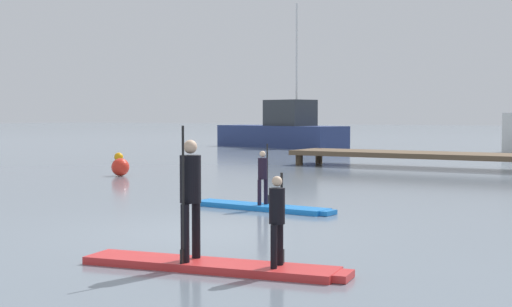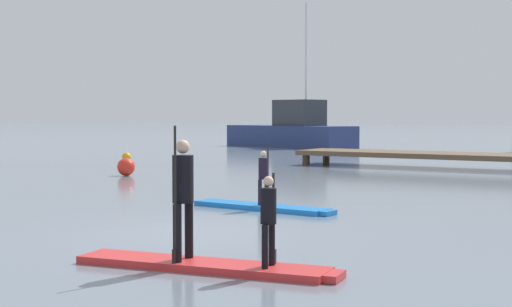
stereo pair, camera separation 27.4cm
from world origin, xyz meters
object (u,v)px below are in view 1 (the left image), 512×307
(paddler_child_front, at_px, (277,216))
(mooring_buoy_mid, at_px, (119,157))
(mooring_buoy_far, at_px, (120,167))
(paddler_child_solo, at_px, (263,174))
(paddleboard_near, at_px, (262,207))
(paddler_adult, at_px, (190,191))
(fishing_boat_green_midground, at_px, (283,131))
(paddleboard_far, at_px, (214,266))

(paddler_child_front, relative_size, mooring_buoy_mid, 3.09)
(paddler_child_front, distance_m, mooring_buoy_far, 15.47)
(paddler_child_solo, bearing_deg, paddleboard_near, -106.26)
(paddler_child_solo, bearing_deg, paddler_child_front, -57.92)
(paddler_child_solo, relative_size, paddler_adult, 0.73)
(paddler_child_solo, height_order, mooring_buoy_far, paddler_child_solo)
(paddler_child_front, relative_size, fishing_boat_green_midground, 0.13)
(paddleboard_near, bearing_deg, paddler_child_solo, 73.74)
(paddleboard_near, relative_size, paddler_adult, 1.91)
(paddler_child_solo, height_order, paddleboard_far, paddler_child_solo)
(paddleboard_near, height_order, paddler_child_front, paddler_child_front)
(paddler_child_front, bearing_deg, mooring_buoy_far, 138.17)
(mooring_buoy_mid, bearing_deg, fishing_boat_green_midground, 92.21)
(paddler_child_solo, distance_m, mooring_buoy_far, 9.54)
(paddleboard_near, relative_size, paddleboard_far, 0.92)
(paddleboard_near, height_order, fishing_boat_green_midground, fishing_boat_green_midground)
(paddler_adult, height_order, paddler_child_front, paddler_adult)
(mooring_buoy_mid, xyz_separation_m, mooring_buoy_far, (4.99, -5.60, 0.10))
(paddleboard_far, xyz_separation_m, fishing_boat_green_midground, (-16.27, 31.10, 0.90))
(paddleboard_near, relative_size, paddler_child_front, 2.87)
(paddler_adult, height_order, mooring_buoy_mid, paddler_adult)
(paddler_child_front, height_order, fishing_boat_green_midground, fishing_boat_green_midground)
(paddleboard_far, bearing_deg, mooring_buoy_far, 135.61)
(paddler_adult, relative_size, fishing_boat_green_midground, 0.20)
(paddleboard_near, bearing_deg, fishing_boat_green_midground, 118.21)
(paddleboard_near, height_order, paddleboard_far, same)
(paddler_adult, relative_size, paddler_child_front, 1.51)
(paddler_adult, bearing_deg, paddleboard_near, 111.73)
(paddleboard_near, distance_m, mooring_buoy_far, 9.54)
(paddleboard_far, height_order, paddler_adult, paddler_adult)
(paddleboard_near, bearing_deg, paddler_child_front, -57.83)
(paddler_child_front, xyz_separation_m, fishing_boat_green_midground, (-17.10, 30.95, 0.22))
(paddler_child_solo, distance_m, mooring_buoy_mid, 16.86)
(mooring_buoy_far, bearing_deg, paddleboard_far, -44.39)
(paddleboard_far, distance_m, mooring_buoy_mid, 22.46)
(paddleboard_far, bearing_deg, paddleboard_near, 114.75)
(paddler_child_solo, xyz_separation_m, paddler_child_front, (3.37, -5.38, -0.00))
(paddleboard_near, distance_m, paddler_child_solo, 0.67)
(fishing_boat_green_midground, height_order, mooring_buoy_far, fishing_boat_green_midground)
(paddleboard_far, xyz_separation_m, mooring_buoy_mid, (-15.69, 16.07, 0.13))
(mooring_buoy_far, bearing_deg, paddler_adult, -45.43)
(paddleboard_far, bearing_deg, mooring_buoy_mid, 134.30)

